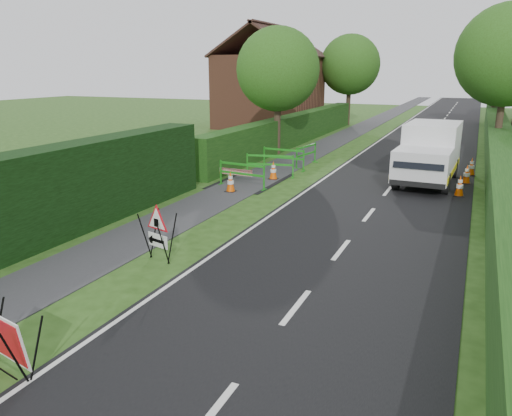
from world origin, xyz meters
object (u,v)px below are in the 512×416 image
(red_rect_sign, at_px, (4,339))
(hatchback_car, at_px, (433,132))
(works_van, at_px, (429,152))
(triangle_sign, at_px, (156,229))

(red_rect_sign, bearing_deg, hatchback_car, 94.72)
(works_van, bearing_deg, triangle_sign, -111.12)
(red_rect_sign, bearing_deg, works_van, 86.20)
(red_rect_sign, distance_m, triangle_sign, 4.80)
(red_rect_sign, xyz_separation_m, works_van, (4.59, 16.59, 0.70))
(red_rect_sign, bearing_deg, triangle_sign, 107.68)
(triangle_sign, xyz_separation_m, hatchback_car, (4.15, 25.22, -0.28))
(red_rect_sign, height_order, hatchback_car, hatchback_car)
(red_rect_sign, xyz_separation_m, triangle_sign, (-0.50, 4.77, 0.28))
(red_rect_sign, relative_size, triangle_sign, 1.03)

